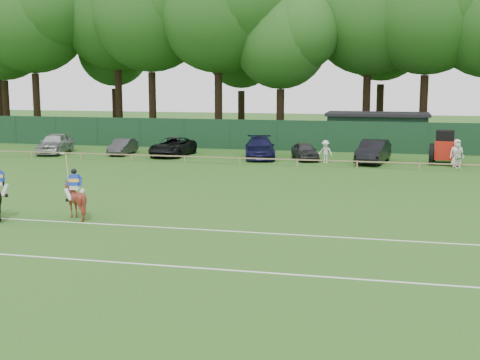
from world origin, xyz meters
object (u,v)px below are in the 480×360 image
(estate_black, at_px, (373,152))
(spectator_right, at_px, (457,153))
(sedan_silver, at_px, (55,143))
(hatch_grey, at_px, (305,151))
(sedan_grey, at_px, (123,147))
(spectator_left, at_px, (325,152))
(sedan_navy, at_px, (260,148))
(utility_shed, at_px, (377,131))
(horse_chestnut, at_px, (75,200))
(suv_black, at_px, (173,147))
(spectator_mid, at_px, (458,156))
(tractor, at_px, (445,148))

(estate_black, relative_size, spectator_right, 2.60)
(sedan_silver, relative_size, hatch_grey, 1.27)
(sedan_grey, xyz_separation_m, spectator_left, (15.89, -1.31, 0.19))
(sedan_navy, height_order, utility_shed, utility_shed)
(horse_chestnut, xyz_separation_m, suv_black, (-3.12, 21.76, -0.09))
(spectator_mid, distance_m, utility_shed, 12.07)
(sedan_silver, relative_size, suv_black, 0.95)
(utility_shed, bearing_deg, sedan_silver, -159.68)
(horse_chestnut, distance_m, suv_black, 21.98)
(horse_chestnut, relative_size, tractor, 0.54)
(sedan_grey, xyz_separation_m, estate_black, (19.17, -0.57, 0.19))
(sedan_grey, xyz_separation_m, sedan_navy, (10.88, 0.13, 0.16))
(horse_chestnut, relative_size, sedan_navy, 0.30)
(sedan_grey, distance_m, spectator_mid, 24.79)
(suv_black, relative_size, sedan_navy, 0.95)
(sedan_grey, height_order, spectator_left, spectator_left)
(sedan_navy, relative_size, spectator_right, 2.83)
(spectator_left, bearing_deg, spectator_mid, 7.93)
(sedan_silver, distance_m, spectator_left, 21.35)
(horse_chestnut, relative_size, spectator_left, 1.00)
(spectator_right, bearing_deg, spectator_mid, -94.25)
(sedan_grey, distance_m, spectator_left, 15.94)
(estate_black, height_order, spectator_left, estate_black)
(spectator_mid, relative_size, tractor, 0.55)
(sedan_navy, height_order, tractor, tractor)
(spectator_left, bearing_deg, sedan_grey, -170.82)
(spectator_mid, relative_size, spectator_right, 0.87)
(horse_chestnut, distance_m, estate_black, 24.32)
(spectator_left, distance_m, utility_shed, 10.39)
(sedan_silver, distance_m, sedan_grey, 5.49)
(spectator_right, height_order, utility_shed, utility_shed)
(sedan_grey, distance_m, hatch_grey, 14.28)
(horse_chestnut, distance_m, sedan_silver, 24.62)
(sedan_navy, bearing_deg, sedan_grey, 167.98)
(hatch_grey, distance_m, spectator_right, 10.51)
(sedan_silver, relative_size, spectator_mid, 2.93)
(suv_black, height_order, tractor, tractor)
(estate_black, relative_size, spectator_mid, 3.00)
(sedan_grey, bearing_deg, spectator_right, -6.47)
(spectator_mid, bearing_deg, tractor, 82.26)
(suv_black, bearing_deg, spectator_right, -0.32)
(horse_chestnut, height_order, tractor, tractor)
(estate_black, height_order, utility_shed, utility_shed)
(sedan_grey, height_order, spectator_right, spectator_right)
(spectator_mid, distance_m, spectator_right, 0.75)
(spectator_left, bearing_deg, spectator_right, 12.73)
(spectator_right, bearing_deg, estate_black, 165.90)
(hatch_grey, height_order, estate_black, estate_black)
(sedan_navy, xyz_separation_m, tractor, (13.11, -0.29, 0.35))
(spectator_mid, bearing_deg, utility_shed, 90.68)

